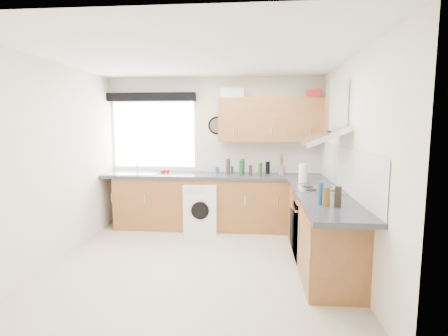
# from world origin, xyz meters

# --- Properties ---
(ground_plane) EXTENTS (3.60, 3.60, 0.00)m
(ground_plane) POSITION_xyz_m (0.00, 0.00, 0.00)
(ground_plane) COLOR beige
(ceiling) EXTENTS (3.60, 3.60, 0.02)m
(ceiling) POSITION_xyz_m (0.00, 0.00, 2.50)
(ceiling) COLOR white
(ceiling) RESTS_ON wall_back
(wall_back) EXTENTS (3.60, 0.02, 2.50)m
(wall_back) POSITION_xyz_m (0.00, 1.80, 1.25)
(wall_back) COLOR silver
(wall_back) RESTS_ON ground_plane
(wall_front) EXTENTS (3.60, 0.02, 2.50)m
(wall_front) POSITION_xyz_m (0.00, -1.80, 1.25)
(wall_front) COLOR silver
(wall_front) RESTS_ON ground_plane
(wall_left) EXTENTS (0.02, 3.60, 2.50)m
(wall_left) POSITION_xyz_m (-1.80, 0.00, 1.25)
(wall_left) COLOR silver
(wall_left) RESTS_ON ground_plane
(wall_right) EXTENTS (0.02, 3.60, 2.50)m
(wall_right) POSITION_xyz_m (1.80, 0.00, 1.25)
(wall_right) COLOR silver
(wall_right) RESTS_ON ground_plane
(window) EXTENTS (1.40, 0.02, 1.10)m
(window) POSITION_xyz_m (-1.05, 1.79, 1.55)
(window) COLOR white
(window) RESTS_ON wall_back
(window_blind) EXTENTS (1.50, 0.18, 0.14)m
(window_blind) POSITION_xyz_m (-1.05, 1.70, 2.18)
(window_blind) COLOR black
(window_blind) RESTS_ON wall_back
(splashback) EXTENTS (0.01, 3.00, 0.54)m
(splashback) POSITION_xyz_m (1.79, 0.30, 1.18)
(splashback) COLOR white
(splashback) RESTS_ON wall_right
(base_cab_back) EXTENTS (3.00, 0.58, 0.86)m
(base_cab_back) POSITION_xyz_m (-0.10, 1.51, 0.43)
(base_cab_back) COLOR brown
(base_cab_back) RESTS_ON ground_plane
(base_cab_corner) EXTENTS (0.60, 0.60, 0.86)m
(base_cab_corner) POSITION_xyz_m (1.50, 1.50, 0.43)
(base_cab_corner) COLOR brown
(base_cab_corner) RESTS_ON ground_plane
(base_cab_right) EXTENTS (0.58, 2.10, 0.86)m
(base_cab_right) POSITION_xyz_m (1.51, 0.15, 0.43)
(base_cab_right) COLOR brown
(base_cab_right) RESTS_ON ground_plane
(worktop_back) EXTENTS (3.60, 0.62, 0.05)m
(worktop_back) POSITION_xyz_m (0.00, 1.50, 0.89)
(worktop_back) COLOR #2B2C35
(worktop_back) RESTS_ON base_cab_back
(worktop_right) EXTENTS (0.62, 2.42, 0.05)m
(worktop_right) POSITION_xyz_m (1.50, 0.00, 0.89)
(worktop_right) COLOR #2B2C35
(worktop_right) RESTS_ON base_cab_right
(sink) EXTENTS (0.84, 0.46, 0.10)m
(sink) POSITION_xyz_m (-1.33, 1.50, 0.95)
(sink) COLOR silver
(sink) RESTS_ON worktop_back
(oven) EXTENTS (0.56, 0.58, 0.85)m
(oven) POSITION_xyz_m (1.50, 0.30, 0.42)
(oven) COLOR black
(oven) RESTS_ON ground_plane
(hob_plate) EXTENTS (0.52, 0.52, 0.01)m
(hob_plate) POSITION_xyz_m (1.50, 0.30, 0.92)
(hob_plate) COLOR silver
(hob_plate) RESTS_ON worktop_right
(extractor_hood) EXTENTS (0.52, 0.78, 0.66)m
(extractor_hood) POSITION_xyz_m (1.60, 0.30, 1.77)
(extractor_hood) COLOR silver
(extractor_hood) RESTS_ON wall_right
(upper_cabinets) EXTENTS (1.70, 0.35, 0.70)m
(upper_cabinets) POSITION_xyz_m (0.95, 1.62, 1.80)
(upper_cabinets) COLOR brown
(upper_cabinets) RESTS_ON wall_back
(washing_machine) EXTENTS (0.55, 0.54, 0.78)m
(washing_machine) POSITION_xyz_m (-0.15, 1.40, 0.39)
(washing_machine) COLOR white
(washing_machine) RESTS_ON ground_plane
(wall_clock) EXTENTS (0.31, 0.04, 0.31)m
(wall_clock) POSITION_xyz_m (0.05, 1.78, 1.70)
(wall_clock) COLOR black
(wall_clock) RESTS_ON wall_back
(casserole) EXTENTS (0.41, 0.32, 0.16)m
(casserole) POSITION_xyz_m (0.30, 1.72, 2.23)
(casserole) COLOR white
(casserole) RESTS_ON upper_cabinets
(storage_box) EXTENTS (0.27, 0.24, 0.11)m
(storage_box) POSITION_xyz_m (1.60, 1.52, 2.20)
(storage_box) COLOR #AD191C
(storage_box) RESTS_ON upper_cabinets
(utensil_pot) EXTENTS (0.12, 0.12, 0.15)m
(utensil_pot) POSITION_xyz_m (1.12, 1.53, 0.98)
(utensil_pot) COLOR gray
(utensil_pot) RESTS_ON worktop_back
(kitchen_roll) EXTENTS (0.15, 0.15, 0.26)m
(kitchen_roll) POSITION_xyz_m (1.37, 0.82, 1.04)
(kitchen_roll) COLOR white
(kitchen_roll) RESTS_ON worktop_right
(tomato_cluster) EXTENTS (0.17, 0.17, 0.06)m
(tomato_cluster) POSITION_xyz_m (-0.82, 1.60, 0.94)
(tomato_cluster) COLOR #BE0D05
(tomato_cluster) RESTS_ON worktop_back
(jar_0) EXTENTS (0.06, 0.06, 0.21)m
(jar_0) POSITION_xyz_m (0.78, 1.35, 1.02)
(jar_0) COLOR #1B4619
(jar_0) RESTS_ON worktop_back
(jar_1) EXTENTS (0.07, 0.07, 0.20)m
(jar_1) POSITION_xyz_m (0.91, 1.64, 1.01)
(jar_1) COLOR black
(jar_1) RESTS_ON worktop_back
(jar_2) EXTENTS (0.07, 0.07, 0.24)m
(jar_2) POSITION_xyz_m (0.48, 1.45, 1.03)
(jar_2) COLOR #1C4719
(jar_2) RESTS_ON worktop_back
(jar_3) EXTENTS (0.04, 0.04, 0.12)m
(jar_3) POSITION_xyz_m (0.31, 1.66, 0.97)
(jar_3) COLOR #1C4F23
(jar_3) RESTS_ON worktop_back
(jar_4) EXTENTS (0.04, 0.04, 0.25)m
(jar_4) POSITION_xyz_m (0.49, 1.61, 1.03)
(jar_4) COLOR #521611
(jar_4) RESTS_ON worktop_back
(jar_5) EXTENTS (0.07, 0.07, 0.26)m
(jar_5) POSITION_xyz_m (0.50, 1.50, 1.04)
(jar_5) COLOR navy
(jar_5) RESTS_ON worktop_back
(jar_6) EXTENTS (0.07, 0.07, 0.14)m
(jar_6) POSITION_xyz_m (0.49, 1.60, 0.98)
(jar_6) COLOR black
(jar_6) RESTS_ON worktop_back
(jar_7) EXTENTS (0.05, 0.05, 0.22)m
(jar_7) POSITION_xyz_m (0.46, 1.52, 1.02)
(jar_7) COLOR maroon
(jar_7) RESTS_ON worktop_back
(jar_8) EXTENTS (0.05, 0.05, 0.16)m
(jar_8) POSITION_xyz_m (0.62, 1.46, 0.99)
(jar_8) COLOR #491A1B
(jar_8) RESTS_ON worktop_back
(jar_9) EXTENTS (0.07, 0.07, 0.10)m
(jar_9) POSITION_xyz_m (0.07, 1.63, 0.96)
(jar_9) COLOR #1B5583
(jar_9) RESTS_ON worktop_back
(jar_10) EXTENTS (0.07, 0.07, 0.26)m
(jar_10) POSITION_xyz_m (0.26, 1.50, 1.04)
(jar_10) COLOR #392A20
(jar_10) RESTS_ON worktop_back
(bottle_0) EXTENTS (0.07, 0.07, 0.20)m
(bottle_0) POSITION_xyz_m (1.41, -0.61, 1.01)
(bottle_0) COLOR brown
(bottle_0) RESTS_ON worktop_right
(bottle_1) EXTENTS (0.06, 0.06, 0.23)m
(bottle_1) POSITION_xyz_m (1.37, -0.54, 1.03)
(bottle_1) COLOR navy
(bottle_1) RESTS_ON worktop_right
(bottle_2) EXTENTS (0.07, 0.07, 0.21)m
(bottle_2) POSITION_xyz_m (1.52, -0.63, 1.01)
(bottle_2) COLOR black
(bottle_2) RESTS_ON worktop_right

